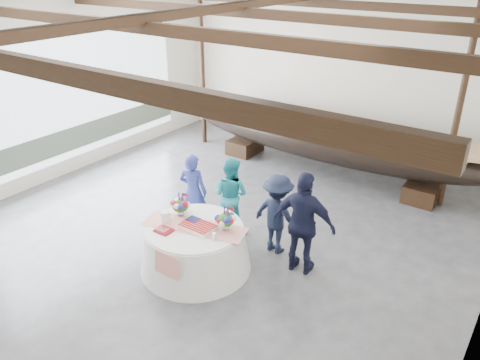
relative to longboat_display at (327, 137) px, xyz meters
The scene contains 13 objects.
floor 4.58m from the longboat_display, 97.11° to the right, with size 10.00×12.00×0.01m, color #3D3D42.
wall_back 2.07m from the longboat_display, 109.49° to the left, with size 10.00×0.02×4.50m, color silver.
wall_left 7.21m from the longboat_display, 141.38° to the right, with size 0.02×12.00×4.50m, color silver.
ceiling 5.67m from the longboat_display, 97.11° to the right, with size 10.00×12.00×0.01m, color white.
pavilion_structure 4.76m from the longboat_display, 98.59° to the right, with size 9.80×11.76×4.50m.
open_bay 6.54m from the longboat_display, 148.02° to the right, with size 0.03×7.00×3.20m.
longboat_display is the anchor object (origin of this frame).
banquet_table 5.14m from the longboat_display, 90.97° to the right, with size 2.02×2.02×0.87m.
tabletop_items 4.98m from the longboat_display, 91.49° to the right, with size 1.95×1.05×0.40m.
guest_woman_blue 4.15m from the longboat_display, 104.81° to the right, with size 0.60×0.39×1.65m, color navy.
guest_woman_teal 3.68m from the longboat_display, 95.60° to the right, with size 0.78×0.61×1.61m, color teal.
guest_man_left 3.87m from the longboat_display, 77.66° to the right, with size 1.03×0.59×1.60m, color black.
guest_man_right 4.35m from the longboat_display, 69.38° to the right, with size 1.14×0.48×1.95m, color black.
Camera 1 is at (5.23, -6.00, 5.20)m, focal length 35.00 mm.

